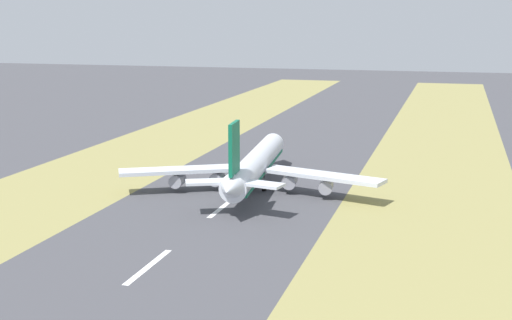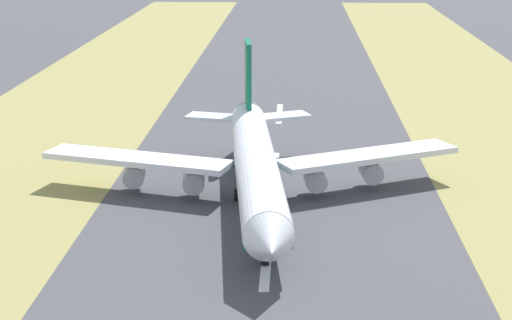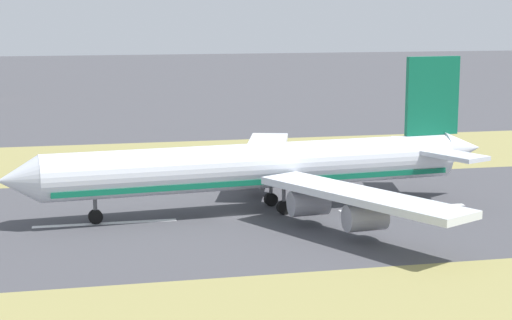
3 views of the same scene
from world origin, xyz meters
TOP-DOWN VIEW (x-y plane):
  - ground_plane at (0.00, 0.00)m, footprint 800.00×800.00m
  - grass_median_east at (45.00, 0.00)m, footprint 40.00×600.00m
  - centreline_dash_mid at (0.00, -23.44)m, footprint 1.20×18.00m
  - centreline_dash_far at (0.00, 16.56)m, footprint 1.20×18.00m
  - airplane_main_jet at (2.38, -5.33)m, footprint 63.83×67.22m

SIDE VIEW (x-z plane):
  - ground_plane at x=0.00m, z-range 0.00..0.00m
  - grass_median_east at x=45.00m, z-range 0.00..0.01m
  - centreline_dash_mid at x=0.00m, z-range 0.00..0.01m
  - centreline_dash_far at x=0.00m, z-range 0.00..0.01m
  - airplane_main_jet at x=2.38m, z-range -4.08..16.12m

